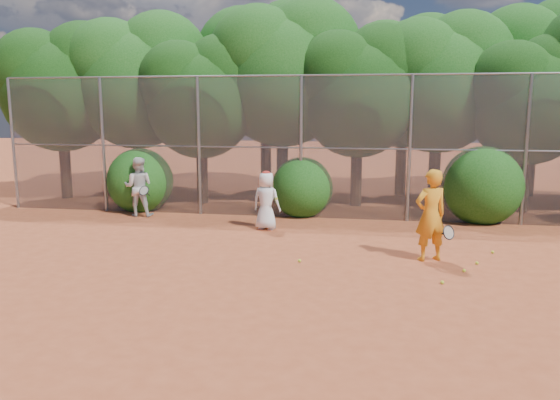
# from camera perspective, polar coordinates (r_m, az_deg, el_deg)

# --- Properties ---
(ground) EXTENTS (80.00, 80.00, 0.00)m
(ground) POSITION_cam_1_polar(r_m,az_deg,el_deg) (9.87, 3.31, -8.93)
(ground) COLOR #A34524
(ground) RESTS_ON ground
(fence_back) EXTENTS (20.05, 0.09, 4.03)m
(fence_back) POSITION_cam_1_polar(r_m,az_deg,el_deg) (15.38, 5.47, 5.60)
(fence_back) COLOR gray
(fence_back) RESTS_ON ground
(tree_0) EXTENTS (4.38, 3.81, 6.00)m
(tree_0) POSITION_cam_1_polar(r_m,az_deg,el_deg) (20.26, -21.83, 11.28)
(tree_0) COLOR black
(tree_0) RESTS_ON ground
(tree_1) EXTENTS (4.64, 4.03, 6.35)m
(tree_1) POSITION_cam_1_polar(r_m,az_deg,el_deg) (19.56, -14.66, 12.41)
(tree_1) COLOR black
(tree_1) RESTS_ON ground
(tree_2) EXTENTS (3.99, 3.47, 5.47)m
(tree_2) POSITION_cam_1_polar(r_m,az_deg,el_deg) (17.99, -8.14, 11.03)
(tree_2) COLOR black
(tree_2) RESTS_ON ground
(tree_3) EXTENTS (4.89, 4.26, 6.70)m
(tree_3) POSITION_cam_1_polar(r_m,az_deg,el_deg) (18.42, 0.47, 13.63)
(tree_3) COLOR black
(tree_3) RESTS_ON ground
(tree_4) EXTENTS (4.19, 3.64, 5.73)m
(tree_4) POSITION_cam_1_polar(r_m,az_deg,el_deg) (17.55, 8.36, 11.63)
(tree_4) COLOR black
(tree_4) RESTS_ON ground
(tree_5) EXTENTS (4.51, 3.92, 6.17)m
(tree_5) POSITION_cam_1_polar(r_m,az_deg,el_deg) (18.47, 16.42, 12.15)
(tree_5) COLOR black
(tree_5) RESTS_ON ground
(tree_6) EXTENTS (3.86, 3.36, 5.29)m
(tree_6) POSITION_cam_1_polar(r_m,az_deg,el_deg) (17.91, 24.76, 9.88)
(tree_6) COLOR black
(tree_6) RESTS_ON ground
(tree_9) EXTENTS (4.83, 4.20, 6.62)m
(tree_9) POSITION_cam_1_polar(r_m,az_deg,el_deg) (22.07, -14.60, 12.54)
(tree_9) COLOR black
(tree_9) RESTS_ON ground
(tree_10) EXTENTS (5.15, 4.48, 7.06)m
(tree_10) POSITION_cam_1_polar(r_m,az_deg,el_deg) (20.77, -1.32, 13.83)
(tree_10) COLOR black
(tree_10) RESTS_ON ground
(tree_11) EXTENTS (4.64, 4.03, 6.35)m
(tree_11) POSITION_cam_1_polar(r_m,az_deg,el_deg) (19.99, 13.00, 12.42)
(tree_11) COLOR black
(tree_11) RESTS_ON ground
(tree_12) EXTENTS (5.02, 4.37, 6.88)m
(tree_12) POSITION_cam_1_polar(r_m,az_deg,el_deg) (21.32, 25.42, 12.50)
(tree_12) COLOR black
(tree_12) RESTS_ON ground
(bush_0) EXTENTS (2.00, 2.00, 2.00)m
(bush_0) POSITION_cam_1_polar(r_m,az_deg,el_deg) (17.24, -14.41, 2.27)
(bush_0) COLOR #164A12
(bush_0) RESTS_ON ground
(bush_1) EXTENTS (1.80, 1.80, 1.80)m
(bush_1) POSITION_cam_1_polar(r_m,az_deg,el_deg) (15.89, 2.32, 1.59)
(bush_1) COLOR #164A12
(bush_1) RESTS_ON ground
(bush_2) EXTENTS (2.20, 2.20, 2.20)m
(bush_2) POSITION_cam_1_polar(r_m,az_deg,el_deg) (16.01, 20.37, 1.77)
(bush_2) COLOR #164A12
(bush_2) RESTS_ON ground
(player_yellow) EXTENTS (0.92, 0.71, 1.91)m
(player_yellow) POSITION_cam_1_polar(r_m,az_deg,el_deg) (11.61, 15.46, -1.56)
(player_yellow) COLOR orange
(player_yellow) RESTS_ON ground
(player_teen) EXTENTS (0.82, 0.62, 1.53)m
(player_teen) POSITION_cam_1_polar(r_m,az_deg,el_deg) (14.08, -1.43, -0.05)
(player_teen) COLOR white
(player_teen) RESTS_ON ground
(player_white) EXTENTS (0.92, 0.79, 1.72)m
(player_white) POSITION_cam_1_polar(r_m,az_deg,el_deg) (16.31, -14.58, 1.35)
(player_white) COLOR silver
(player_white) RESTS_ON ground
(ball_0) EXTENTS (0.07, 0.07, 0.07)m
(ball_0) POSITION_cam_1_polar(r_m,az_deg,el_deg) (11.19, 18.68, -7.00)
(ball_0) COLOR #C5D426
(ball_0) RESTS_ON ground
(ball_1) EXTENTS (0.07, 0.07, 0.07)m
(ball_1) POSITION_cam_1_polar(r_m,az_deg,el_deg) (13.07, 14.43, -4.38)
(ball_1) COLOR #C5D426
(ball_1) RESTS_ON ground
(ball_2) EXTENTS (0.07, 0.07, 0.07)m
(ball_2) POSITION_cam_1_polar(r_m,az_deg,el_deg) (10.35, 16.59, -8.25)
(ball_2) COLOR #C5D426
(ball_2) RESTS_ON ground
(ball_3) EXTENTS (0.07, 0.07, 0.07)m
(ball_3) POSITION_cam_1_polar(r_m,az_deg,el_deg) (11.79, 19.89, -6.22)
(ball_3) COLOR #C5D426
(ball_3) RESTS_ON ground
(ball_4) EXTENTS (0.07, 0.07, 0.07)m
(ball_4) POSITION_cam_1_polar(r_m,az_deg,el_deg) (11.26, 2.05, -6.36)
(ball_4) COLOR #C5D426
(ball_4) RESTS_ON ground
(ball_5) EXTENTS (0.07, 0.07, 0.07)m
(ball_5) POSITION_cam_1_polar(r_m,az_deg,el_deg) (12.77, 21.32, -5.09)
(ball_5) COLOR #C5D426
(ball_5) RESTS_ON ground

